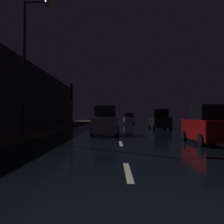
% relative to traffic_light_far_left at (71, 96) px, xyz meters
% --- Properties ---
extents(ground, '(27.81, 84.00, 0.02)m').
position_rel_traffic_light_far_left_xyz_m(ground, '(5.40, -0.66, -3.86)').
color(ground, black).
extents(sidewalk_left, '(4.40, 84.00, 0.15)m').
position_rel_traffic_light_far_left_xyz_m(sidewalk_left, '(-2.30, -0.66, -3.78)').
color(sidewalk_left, '#38332B').
rests_on(sidewalk_left, ground).
extents(building_facade_left, '(0.80, 63.00, 7.61)m').
position_rel_traffic_light_far_left_xyz_m(building_facade_left, '(-4.90, -4.16, -0.05)').
color(building_facade_left, '#2D2B28').
rests_on(building_facade_left, ground).
extents(lane_centerline, '(0.16, 17.64, 0.01)m').
position_rel_traffic_light_far_left_xyz_m(lane_centerline, '(5.40, -13.44, -3.85)').
color(lane_centerline, beige).
rests_on(lane_centerline, ground).
extents(traffic_light_far_left, '(0.37, 0.48, 5.26)m').
position_rel_traffic_light_far_left_xyz_m(traffic_light_far_left, '(0.00, 0.00, 0.00)').
color(traffic_light_far_left, '#38383A').
rests_on(traffic_light_far_left, ground).
extents(streetlamp_overhead, '(1.70, 0.44, 8.26)m').
position_rel_traffic_light_far_left_xyz_m(streetlamp_overhead, '(0.21, -14.46, 1.51)').
color(streetlamp_overhead, '#2D2D30').
rests_on(streetlamp_overhead, ground).
extents(car_approaching_headlights, '(2.03, 4.39, 2.21)m').
position_rel_traffic_light_far_left_xyz_m(car_approaching_headlights, '(4.39, -9.75, -2.84)').
color(car_approaching_headlights, '#A5A8AD').
rests_on(car_approaching_headlights, ground).
extents(car_parked_right_far, '(1.97, 4.28, 2.15)m').
position_rel_traffic_light_far_left_xyz_m(car_parked_right_far, '(10.01, -2.27, -2.87)').
color(car_parked_right_far, black).
rests_on(car_parked_right_far, ground).
extents(car_distant_taillights, '(1.74, 3.76, 1.90)m').
position_rel_traffic_light_far_left_xyz_m(car_distant_taillights, '(7.57, 12.03, -2.99)').
color(car_distant_taillights, silver).
rests_on(car_distant_taillights, ground).
extents(car_parked_right_near, '(1.85, 4.00, 2.02)m').
position_rel_traffic_light_far_left_xyz_m(car_parked_right_near, '(10.01, -15.69, -2.93)').
color(car_parked_right_near, maroon).
rests_on(car_parked_right_near, ground).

